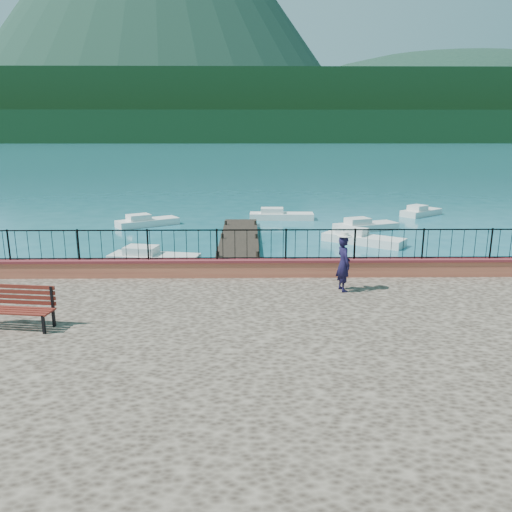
{
  "coord_description": "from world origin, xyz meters",
  "views": [
    {
      "loc": [
        -1.47,
        -11.82,
        5.72
      ],
      "look_at": [
        -1.28,
        2.0,
        2.3
      ],
      "focal_mm": 35.0,
      "sensor_mm": 36.0,
      "label": 1
    }
  ],
  "objects_px": {
    "boat_2": "(366,224)",
    "boat_3": "(148,219)",
    "boat_5": "(421,210)",
    "boat_1": "(363,236)",
    "boat_0": "(154,255)",
    "person": "(343,264)",
    "park_bench": "(17,316)",
    "boat_4": "(282,213)"
  },
  "relations": [
    {
      "from": "boat_0",
      "to": "boat_5",
      "type": "distance_m",
      "value": 21.19
    },
    {
      "from": "boat_1",
      "to": "boat_0",
      "type": "bearing_deg",
      "value": -122.79
    },
    {
      "from": "person",
      "to": "boat_1",
      "type": "height_order",
      "value": "person"
    },
    {
      "from": "park_bench",
      "to": "boat_2",
      "type": "bearing_deg",
      "value": 63.35
    },
    {
      "from": "boat_3",
      "to": "park_bench",
      "type": "bearing_deg",
      "value": -119.91
    },
    {
      "from": "boat_2",
      "to": "boat_3",
      "type": "height_order",
      "value": "same"
    },
    {
      "from": "boat_3",
      "to": "boat_5",
      "type": "relative_size",
      "value": 1.18
    },
    {
      "from": "boat_3",
      "to": "boat_5",
      "type": "height_order",
      "value": "same"
    },
    {
      "from": "boat_4",
      "to": "boat_2",
      "type": "bearing_deg",
      "value": -37.12
    },
    {
      "from": "person",
      "to": "boat_0",
      "type": "xyz_separation_m",
      "value": [
        -7.01,
        7.75,
        -1.62
      ]
    },
    {
      "from": "park_bench",
      "to": "boat_5",
      "type": "bearing_deg",
      "value": 61.03
    },
    {
      "from": "boat_0",
      "to": "boat_3",
      "type": "height_order",
      "value": "same"
    },
    {
      "from": "boat_2",
      "to": "boat_5",
      "type": "height_order",
      "value": "same"
    },
    {
      "from": "person",
      "to": "boat_5",
      "type": "distance_m",
      "value": 23.13
    },
    {
      "from": "boat_3",
      "to": "boat_0",
      "type": "bearing_deg",
      "value": -109.65
    },
    {
      "from": "boat_4",
      "to": "boat_5",
      "type": "bearing_deg",
      "value": 10.6
    },
    {
      "from": "person",
      "to": "boat_4",
      "type": "xyz_separation_m",
      "value": [
        -0.54,
        19.54,
        -1.62
      ]
    },
    {
      "from": "person",
      "to": "boat_3",
      "type": "height_order",
      "value": "person"
    },
    {
      "from": "boat_1",
      "to": "boat_3",
      "type": "height_order",
      "value": "same"
    },
    {
      "from": "boat_5",
      "to": "boat_3",
      "type": "bearing_deg",
      "value": 154.07
    },
    {
      "from": "person",
      "to": "park_bench",
      "type": "bearing_deg",
      "value": 95.43
    },
    {
      "from": "boat_2",
      "to": "boat_5",
      "type": "relative_size",
      "value": 1.19
    },
    {
      "from": "boat_0",
      "to": "boat_5",
      "type": "height_order",
      "value": "same"
    },
    {
      "from": "park_bench",
      "to": "boat_2",
      "type": "height_order",
      "value": "park_bench"
    },
    {
      "from": "park_bench",
      "to": "boat_4",
      "type": "xyz_separation_m",
      "value": [
        7.73,
        22.31,
        -1.1
      ]
    },
    {
      "from": "boat_5",
      "to": "boat_4",
      "type": "bearing_deg",
      "value": 150.93
    },
    {
      "from": "park_bench",
      "to": "person",
      "type": "bearing_deg",
      "value": 26.36
    },
    {
      "from": "boat_2",
      "to": "boat_3",
      "type": "relative_size",
      "value": 1.01
    },
    {
      "from": "boat_0",
      "to": "boat_1",
      "type": "relative_size",
      "value": 0.93
    },
    {
      "from": "boat_0",
      "to": "boat_4",
      "type": "bearing_deg",
      "value": 72.16
    },
    {
      "from": "park_bench",
      "to": "boat_2",
      "type": "relative_size",
      "value": 0.48
    },
    {
      "from": "boat_2",
      "to": "boat_3",
      "type": "bearing_deg",
      "value": 152.8
    },
    {
      "from": "park_bench",
      "to": "boat_1",
      "type": "height_order",
      "value": "park_bench"
    },
    {
      "from": "park_bench",
      "to": "boat_1",
      "type": "relative_size",
      "value": 0.43
    },
    {
      "from": "boat_1",
      "to": "boat_3",
      "type": "xyz_separation_m",
      "value": [
        -12.47,
        5.4,
        0.0
      ]
    },
    {
      "from": "park_bench",
      "to": "boat_4",
      "type": "relative_size",
      "value": 0.43
    },
    {
      "from": "person",
      "to": "boat_5",
      "type": "height_order",
      "value": "person"
    },
    {
      "from": "boat_0",
      "to": "boat_4",
      "type": "height_order",
      "value": "same"
    },
    {
      "from": "person",
      "to": "boat_3",
      "type": "distance_m",
      "value": 19.57
    },
    {
      "from": "person",
      "to": "boat_1",
      "type": "relative_size",
      "value": 0.38
    },
    {
      "from": "boat_5",
      "to": "boat_1",
      "type": "bearing_deg",
      "value": -161.43
    },
    {
      "from": "person",
      "to": "boat_0",
      "type": "distance_m",
      "value": 10.57
    }
  ]
}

